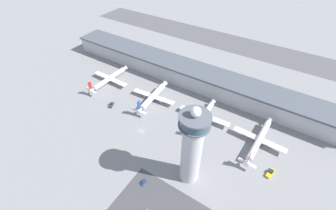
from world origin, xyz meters
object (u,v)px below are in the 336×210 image
Objects in this scene: airplane_gate_alpha at (109,79)px; service_truck_catering at (197,136)px; control_tower at (192,147)px; service_truck_baggage at (111,105)px; airplane_gate_bravo at (153,96)px; car_silver_sedan at (144,182)px; airplane_gate_charlie at (204,116)px; airplane_gate_delta at (259,140)px; service_truck_fuel at (270,173)px.

airplane_gate_alpha is 5.97× the size of service_truck_catering.
control_tower reaches higher than service_truck_baggage.
airplane_gate_bravo reaches higher than airplane_gate_alpha.
service_truck_baggage reaches higher than car_silver_sedan.
airplane_gate_bravo is 44.23m from airplane_gate_charlie.
control_tower is 114.53m from airplane_gate_alpha.
airplane_gate_delta reaches higher than service_truck_baggage.
service_truck_catering reaches higher than service_truck_baggage.
airplane_gate_bravo is (-57.13, 44.02, -22.62)m from control_tower.
airplane_gate_charlie reaches higher than car_silver_sedan.
airplane_gate_alpha is 5.50× the size of service_truck_fuel.
service_truck_baggage is at bearing 165.54° from control_tower.
airplane_gate_delta is at bearing 125.02° from service_truck_fuel.
airplane_gate_bravo is 72.73m from car_silver_sedan.
control_tower is 57.10m from airplane_gate_delta.
service_truck_fuel is (97.09, -17.11, -3.27)m from airplane_gate_bravo.
control_tower is at bearing 42.98° from car_silver_sedan.
airplane_gate_charlie reaches higher than service_truck_baggage.
airplane_gate_alpha reaches higher than airplane_gate_charlie.
airplane_gate_alpha is (-103.69, 43.21, -22.30)m from control_tower.
airplane_gate_charlie is 64.47m from car_silver_sedan.
service_truck_fuel is 1.94× the size of car_silver_sedan.
airplane_gate_alpha is at bearing -179.00° from airplane_gate_bravo.
service_truck_fuel is at bearing 33.95° from control_tower.
control_tower is at bearing -72.04° from service_truck_catering.
airplane_gate_bravo is at bearing -179.34° from airplane_gate_delta.
service_truck_baggage is at bearing -177.16° from service_truck_fuel.
airplane_gate_bravo reaches higher than service_truck_fuel.
airplane_gate_alpha is 90.79m from airplane_gate_charlie.
airplane_gate_alpha is at bearing 173.52° from service_truck_fuel.
airplane_gate_delta is (27.29, 44.99, -22.17)m from control_tower.
airplane_gate_charlie reaches higher than service_truck_catering.
airplane_gate_delta is 111.03m from service_truck_baggage.
control_tower is 1.17× the size of airplane_gate_delta.
airplane_gate_charlie is at bearing 1.78° from airplane_gate_alpha.
airplane_gate_bravo is at bearing 1.00° from airplane_gate_alpha.
service_truck_catering is at bearing 107.96° from control_tower.
service_truck_baggage is at bearing -44.56° from airplane_gate_alpha.
service_truck_catering is 48.23m from car_silver_sedan.
airplane_gate_delta is 22.39m from service_truck_fuel.
service_truck_fuel is at bearing -54.98° from airplane_gate_delta.
airplane_gate_bravo reaches higher than airplane_gate_charlie.
control_tower is 75.58m from airplane_gate_bravo.
airplane_gate_alpha is 1.05× the size of airplane_gate_bravo.
airplane_gate_bravo is at bearing 170.00° from service_truck_fuel.
service_truck_fuel is at bearing -2.62° from service_truck_catering.
airplane_gate_delta is at bearing 0.66° from airplane_gate_bravo.
airplane_gate_charlie is 6.00× the size of service_truck_baggage.
airplane_gate_delta reaches higher than car_silver_sedan.
airplane_gate_charlie is 9.34× the size of car_silver_sedan.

